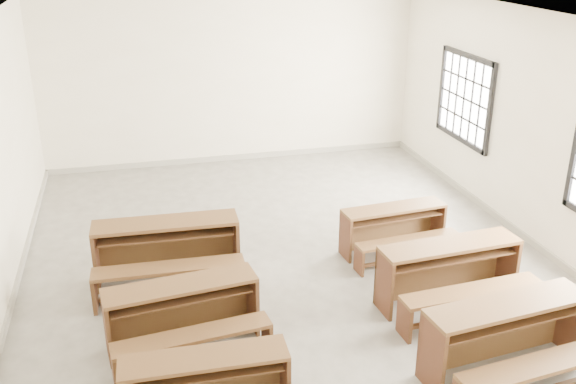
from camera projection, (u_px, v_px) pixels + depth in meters
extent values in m
plane|color=gray|center=(288.00, 260.00, 8.73)|extent=(8.50, 8.50, 0.00)
cube|color=silver|center=(288.00, 21.00, 7.53)|extent=(7.00, 8.50, 0.05)
cube|color=white|center=(232.00, 79.00, 11.91)|extent=(7.00, 0.05, 3.20)
cube|color=white|center=(442.00, 340.00, 4.34)|extent=(7.00, 0.05, 3.20)
cube|color=white|center=(530.00, 129.00, 8.92)|extent=(0.05, 8.50, 3.20)
cube|color=gray|center=(235.00, 157.00, 12.51)|extent=(7.00, 0.04, 0.10)
cube|color=gray|center=(15.00, 289.00, 7.92)|extent=(0.04, 8.50, 0.10)
cube|color=gray|center=(515.00, 229.00, 9.51)|extent=(0.04, 8.50, 0.10)
cube|color=black|center=(575.00, 152.00, 8.01)|extent=(0.06, 0.08, 1.46)
cube|color=white|center=(465.00, 98.00, 10.53)|extent=(0.02, 1.50, 1.30)
cube|color=black|center=(469.00, 56.00, 10.26)|extent=(0.06, 1.62, 0.08)
cube|color=black|center=(460.00, 138.00, 10.79)|extent=(0.06, 1.62, 0.08)
cube|color=black|center=(490.00, 111.00, 9.82)|extent=(0.06, 0.08, 1.46)
cube|color=black|center=(442.00, 88.00, 11.23)|extent=(0.06, 0.08, 1.46)
cube|color=brown|center=(204.00, 358.00, 5.67)|extent=(1.51, 0.42, 0.04)
cube|color=brown|center=(204.00, 377.00, 5.95)|extent=(1.50, 0.09, 0.64)
cube|color=#482618|center=(285.00, 378.00, 5.94)|extent=(0.05, 0.38, 0.64)
cube|color=#482618|center=(205.00, 372.00, 5.70)|extent=(1.40, 0.33, 0.02)
cube|color=brown|center=(180.00, 285.00, 6.73)|extent=(1.65, 0.59, 0.04)
cube|color=brown|center=(179.00, 306.00, 7.03)|extent=(1.61, 0.23, 0.69)
cube|color=#482618|center=(107.00, 330.00, 6.61)|extent=(0.09, 0.41, 0.69)
cube|color=#482618|center=(252.00, 301.00, 7.13)|extent=(0.09, 0.41, 0.69)
cube|color=#482618|center=(182.00, 298.00, 6.77)|extent=(1.52, 0.48, 0.02)
cube|color=brown|center=(193.00, 335.00, 6.42)|extent=(1.64, 0.47, 0.04)
cube|color=#482618|center=(115.00, 371.00, 6.24)|extent=(0.07, 0.29, 0.38)
cube|color=#482618|center=(267.00, 336.00, 6.76)|extent=(0.07, 0.29, 0.38)
cube|color=#482618|center=(194.00, 360.00, 6.54)|extent=(1.49, 0.23, 0.04)
cube|color=brown|center=(165.00, 223.00, 7.98)|extent=(1.82, 0.52, 0.05)
cube|color=brown|center=(167.00, 245.00, 8.31)|extent=(1.80, 0.12, 0.77)
cube|color=#482618|center=(96.00, 259.00, 7.96)|extent=(0.06, 0.45, 0.77)
cube|color=#482618|center=(236.00, 245.00, 8.30)|extent=(0.06, 0.45, 0.77)
cube|color=#482618|center=(166.00, 235.00, 8.02)|extent=(1.68, 0.40, 0.02)
cube|color=brown|center=(169.00, 268.00, 7.61)|extent=(1.81, 0.39, 0.05)
cube|color=#482618|center=(95.00, 293.00, 7.53)|extent=(0.06, 0.32, 0.43)
cube|color=#482618|center=(243.00, 278.00, 7.86)|extent=(0.06, 0.32, 0.43)
cube|color=#482618|center=(171.00, 292.00, 7.73)|extent=(1.67, 0.12, 0.05)
cube|color=brown|center=(509.00, 305.00, 6.28)|extent=(1.78, 0.62, 0.04)
cube|color=brown|center=(492.00, 328.00, 6.60)|extent=(1.73, 0.24, 0.74)
cube|color=#482618|center=(431.00, 357.00, 6.15)|extent=(0.09, 0.44, 0.74)
cube|color=#482618|center=(571.00, 322.00, 6.71)|extent=(0.09, 0.44, 0.74)
cube|color=#482618|center=(509.00, 319.00, 6.32)|extent=(1.63, 0.50, 0.02)
cube|color=brown|center=(542.00, 364.00, 5.94)|extent=(1.76, 0.50, 0.04)
cube|color=brown|center=(450.00, 245.00, 7.50)|extent=(1.74, 0.54, 0.04)
cube|color=brown|center=(439.00, 266.00, 7.82)|extent=(1.71, 0.16, 0.73)
cube|color=#482618|center=(384.00, 285.00, 7.41)|extent=(0.07, 0.43, 0.73)
cube|color=#482618|center=(507.00, 263.00, 7.89)|extent=(0.07, 0.43, 0.73)
cube|color=#482618|center=(450.00, 257.00, 7.54)|extent=(1.60, 0.43, 0.02)
cube|color=brown|center=(473.00, 291.00, 7.16)|extent=(1.73, 0.42, 0.04)
cube|color=#482618|center=(404.00, 321.00, 7.01)|extent=(0.06, 0.30, 0.41)
cube|color=#482618|center=(533.00, 296.00, 7.49)|extent=(0.06, 0.30, 0.41)
cube|color=#482618|center=(470.00, 315.00, 7.28)|extent=(1.58, 0.16, 0.04)
cube|color=brown|center=(394.00, 208.00, 8.76)|extent=(1.49, 0.49, 0.04)
cube|color=brown|center=(387.00, 225.00, 9.03)|extent=(1.46, 0.16, 0.62)
cube|color=#482618|center=(345.00, 237.00, 8.67)|extent=(0.07, 0.37, 0.62)
cube|color=#482618|center=(437.00, 223.00, 9.11)|extent=(0.07, 0.37, 0.62)
cube|color=#482618|center=(394.00, 217.00, 8.80)|extent=(1.37, 0.39, 0.02)
cube|color=brown|center=(409.00, 240.00, 8.48)|extent=(1.48, 0.38, 0.04)
cube|color=#482618|center=(359.00, 261.00, 8.33)|extent=(0.06, 0.26, 0.35)
cube|color=#482618|center=(454.00, 245.00, 8.77)|extent=(0.06, 0.26, 0.35)
cube|color=#482618|center=(407.00, 258.00, 8.58)|extent=(1.35, 0.16, 0.04)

